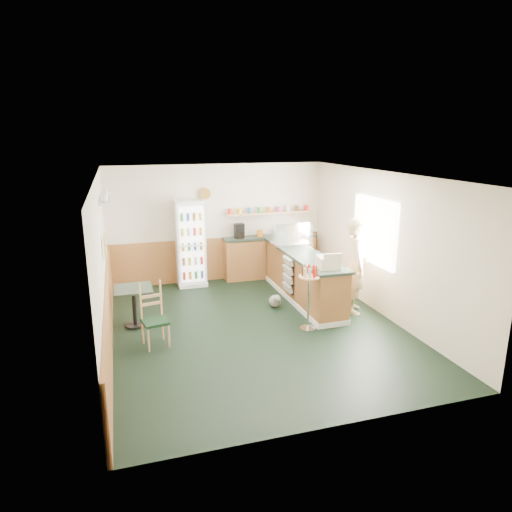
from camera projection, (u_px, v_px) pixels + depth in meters
name	position (u px, v px, depth m)	size (l,w,h in m)	color
ground	(256.00, 328.00, 8.15)	(6.00, 6.00, 0.00)	black
room_envelope	(232.00, 237.00, 8.37)	(5.04, 6.02, 2.72)	beige
service_counter	(303.00, 279.00, 9.40)	(0.68, 3.01, 1.01)	#A76C35
back_counter	(269.00, 255.00, 10.93)	(2.24, 0.42, 1.69)	#A76C35
drinks_fridge	(191.00, 243.00, 10.24)	(0.64, 0.54, 1.94)	white
display_case	(291.00, 235.00, 9.86)	(0.83, 0.43, 0.47)	silver
cash_register	(328.00, 262.00, 8.20)	(0.36, 0.38, 0.21)	beige
shopkeeper	(356.00, 266.00, 8.66)	(0.62, 0.44, 1.85)	tan
condiment_stand	(309.00, 288.00, 7.90)	(0.37, 0.37, 1.14)	silver
newspaper_rack	(288.00, 275.00, 9.22)	(0.09, 0.45, 0.72)	black
cafe_table	(134.00, 299.00, 8.09)	(0.66, 0.66, 0.72)	black
cafe_chair	(154.00, 312.00, 7.40)	(0.46, 0.46, 1.05)	black
dog_doorstop	(275.00, 301.00, 9.07)	(0.25, 0.32, 0.30)	gray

